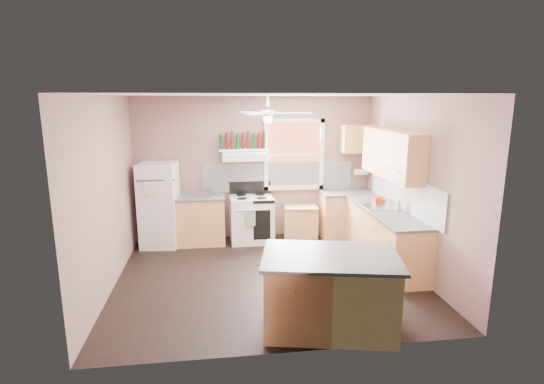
{
  "coord_description": "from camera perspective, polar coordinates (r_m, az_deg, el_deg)",
  "views": [
    {
      "loc": [
        -0.75,
        -5.99,
        2.65
      ],
      "look_at": [
        0.1,
        0.3,
        1.25
      ],
      "focal_mm": 28.0,
      "sensor_mm": 36.0,
      "label": 1
    }
  ],
  "objects": [
    {
      "name": "floor",
      "position": [
        6.59,
        -0.52,
        -11.27
      ],
      "size": [
        4.5,
        4.5,
        0.0
      ],
      "primitive_type": "plane",
      "color": "black",
      "rests_on": "ground"
    },
    {
      "name": "base_cabinet_right",
      "position": [
        7.19,
        14.84,
        -5.96
      ],
      "size": [
        0.6,
        2.2,
        0.86
      ],
      "primitive_type": "cube",
      "color": "tan",
      "rests_on": "floor"
    },
    {
      "name": "backsplash_right",
      "position": [
        7.12,
        17.3,
        -0.09
      ],
      "size": [
        0.03,
        2.6,
        0.55
      ],
      "primitive_type": "cube",
      "color": "white",
      "rests_on": "wall_right"
    },
    {
      "name": "wall_left",
      "position": [
        6.31,
        -21.49,
        -0.32
      ],
      "size": [
        0.05,
        4.0,
        2.7
      ],
      "primitive_type": "cube",
      "color": "#83605C",
      "rests_on": "ground"
    },
    {
      "name": "island",
      "position": [
        5.13,
        7.74,
        -13.33
      ],
      "size": [
        1.63,
        1.21,
        0.86
      ],
      "primitive_type": "cube",
      "rotation": [
        0.0,
        0.0,
        -0.21
      ],
      "color": "tan",
      "rests_on": "floor"
    },
    {
      "name": "backsplash_back",
      "position": [
        8.2,
        0.84,
        2.08
      ],
      "size": [
        2.9,
        0.03,
        0.55
      ],
      "primitive_type": "cube",
      "color": "white",
      "rests_on": "wall_back"
    },
    {
      "name": "bottle_shelf",
      "position": [
        7.93,
        -3.91,
        5.68
      ],
      "size": [
        0.9,
        0.26,
        0.03
      ],
      "primitive_type": "cube",
      "color": "white",
      "rests_on": "range_hood"
    },
    {
      "name": "wall_right",
      "position": [
        6.83,
        18.74,
        0.81
      ],
      "size": [
        0.05,
        4.0,
        2.7
      ],
      "primitive_type": "cube",
      "color": "#83605C",
      "rests_on": "ground"
    },
    {
      "name": "counter_corner",
      "position": [
        8.28,
        10.07,
        -0.1
      ],
      "size": [
        1.02,
        0.62,
        0.04
      ],
      "primitive_type": "cube",
      "color": "#4F4F52",
      "rests_on": "base_cabinet_corner"
    },
    {
      "name": "base_cabinet_corner",
      "position": [
        8.38,
        9.95,
        -3.1
      ],
      "size": [
        1.0,
        0.6,
        0.86
      ],
      "primitive_type": "cube",
      "color": "tan",
      "rests_on": "floor"
    },
    {
      "name": "soap_bottle",
      "position": [
        7.02,
        16.64,
        -1.6
      ],
      "size": [
        0.09,
        0.09,
        0.22
      ],
      "primitive_type": "imported",
      "rotation": [
        0.0,
        0.0,
        6.18
      ],
      "color": "silver",
      "rests_on": "counter_right"
    },
    {
      "name": "cart",
      "position": [
        8.24,
        3.88,
        -4.04
      ],
      "size": [
        0.67,
        0.49,
        0.63
      ],
      "primitive_type": "cube",
      "rotation": [
        0.0,
        0.0,
        -0.11
      ],
      "color": "tan",
      "rests_on": "floor"
    },
    {
      "name": "red_caddy",
      "position": [
        7.5,
        14.16,
        -1.04
      ],
      "size": [
        0.19,
        0.14,
        0.1
      ],
      "primitive_type": "cube",
      "rotation": [
        0.0,
        0.0,
        0.12
      ],
      "color": "#AD300E",
      "rests_on": "counter_right"
    },
    {
      "name": "paper_towel",
      "position": [
        8.46,
        11.91,
        2.65
      ],
      "size": [
        0.26,
        0.12,
        0.12
      ],
      "primitive_type": "cylinder",
      "rotation": [
        0.0,
        1.57,
        0.0
      ],
      "color": "white",
      "rests_on": "wall_back"
    },
    {
      "name": "upper_cabinet_corner",
      "position": [
        8.3,
        11.39,
        7.02
      ],
      "size": [
        0.6,
        0.33,
        0.52
      ],
      "primitive_type": "cube",
      "color": "tan",
      "rests_on": "wall_back"
    },
    {
      "name": "sink",
      "position": [
        7.24,
        14.38,
        -1.98
      ],
      "size": [
        0.55,
        0.45,
        0.03
      ],
      "primitive_type": "cube",
      "color": "silver",
      "rests_on": "counter_right"
    },
    {
      "name": "refrigerator",
      "position": [
        7.94,
        -14.9,
        -1.69
      ],
      "size": [
        0.72,
        0.71,
        1.53
      ],
      "primitive_type": "cube",
      "rotation": [
        0.0,
        0.0,
        -0.12
      ],
      "color": "white",
      "rests_on": "floor"
    },
    {
      "name": "ceiling_fan_hub",
      "position": [
        6.04,
        -0.57,
        10.54
      ],
      "size": [
        0.2,
        0.2,
        0.08
      ],
      "primitive_type": "cylinder",
      "color": "white",
      "rests_on": "ceiling"
    },
    {
      "name": "faucet",
      "position": [
        7.28,
        15.58,
        -1.36
      ],
      "size": [
        0.03,
        0.03,
        0.14
      ],
      "primitive_type": "cylinder",
      "color": "silver",
      "rests_on": "sink"
    },
    {
      "name": "island_top",
      "position": [
        4.95,
        7.89,
        -8.63
      ],
      "size": [
        1.73,
        1.31,
        0.04
      ],
      "primitive_type": "cube",
      "rotation": [
        0.0,
        0.0,
        -0.21
      ],
      "color": "#4F4F52",
      "rests_on": "island"
    },
    {
      "name": "upper_cabinet_right",
      "position": [
        7.13,
        15.81,
        4.97
      ],
      "size": [
        0.33,
        1.8,
        0.76
      ],
      "primitive_type": "cube",
      "color": "tan",
      "rests_on": "wall_right"
    },
    {
      "name": "ceiling",
      "position": [
        6.03,
        -0.57,
        12.92
      ],
      "size": [
        4.5,
        4.5,
        0.0
      ],
      "primitive_type": "plane",
      "color": "white",
      "rests_on": "ground"
    },
    {
      "name": "window_frame",
      "position": [
        8.15,
        2.98,
        5.03
      ],
      "size": [
        1.16,
        0.07,
        1.36
      ],
      "primitive_type": "cube",
      "color": "white",
      "rests_on": "wall_back"
    },
    {
      "name": "wine_bottles",
      "position": [
        7.91,
        -3.89,
        6.84
      ],
      "size": [
        0.86,
        0.06,
        0.31
      ],
      "color": "#143819",
      "rests_on": "bottle_shelf"
    },
    {
      "name": "stove",
      "position": [
        8.01,
        -2.77,
        -3.66
      ],
      "size": [
        0.81,
        0.66,
        0.86
      ],
      "primitive_type": "cube",
      "rotation": [
        0.0,
        0.0,
        0.03
      ],
      "color": "white",
      "rests_on": "floor"
    },
    {
      "name": "base_cabinet_left",
      "position": [
        8.01,
        -9.64,
        -3.83
      ],
      "size": [
        0.9,
        0.6,
        0.86
      ],
      "primitive_type": "cube",
      "color": "tan",
      "rests_on": "floor"
    },
    {
      "name": "toaster",
      "position": [
        7.8,
        -9.0,
        0.0
      ],
      "size": [
        0.31,
        0.22,
        0.18
      ],
      "primitive_type": "cube",
      "rotation": [
        0.0,
        0.0,
        -0.24
      ],
      "color": "silver",
      "rests_on": "counter_left"
    },
    {
      "name": "counter_right",
      "position": [
        7.06,
        14.97,
        -2.5
      ],
      "size": [
        0.62,
        2.22,
        0.04
      ],
      "primitive_type": "cube",
      "color": "#4F4F52",
      "rests_on": "base_cabinet_right"
    },
    {
      "name": "window_view",
      "position": [
        8.18,
        2.94,
        5.05
      ],
      "size": [
        1.0,
        0.02,
        1.2
      ],
      "primitive_type": "cube",
      "color": "brown",
      "rests_on": "wall_back"
    },
    {
      "name": "wall_back",
      "position": [
        8.15,
        -2.33,
        3.26
      ],
      "size": [
        4.5,
        0.05,
        2.7
      ],
      "primitive_type": "cube",
      "color": "#83605C",
      "rests_on": "ground"
    },
    {
      "name": "range_hood",
      "position": [
        7.82,
        -3.84,
        4.85
      ],
      "size": [
        0.78,
        0.5,
        0.14
      ],
      "primitive_type": "cube",
      "color": "white",
      "rests_on": "wall_back"
    },
    {
      "name": "counter_left",
      "position": [
        7.89,
        -9.75,
        -0.69
      ],
      "size": [
        0.92,
        0.62,
        0.04
      ],
      "primitive_type": "cube",
      "color": "#4F4F52",
      "rests_on": "base_cabinet_left"
    }
  ]
}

